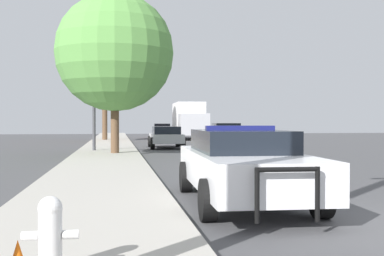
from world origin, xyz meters
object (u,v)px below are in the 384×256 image
Objects in this scene: car_background_midblock at (166,136)px; box_truck at (189,120)px; traffic_light at (117,73)px; tree_sidewalk_far at (105,76)px; car_background_oncoming at (226,134)px; police_car at (242,164)px; tree_sidewalk_mid at (115,52)px; car_background_distant at (162,130)px; fire_hydrant at (50,231)px.

box_truck reaches higher than car_background_midblock.
tree_sidewalk_far is (-0.93, 14.06, 1.15)m from traffic_light.
car_background_oncoming is 12.46m from tree_sidewalk_far.
police_car is 0.73× the size of tree_sidewalk_mid.
car_background_midblock is at bearing -90.47° from car_background_distant.
tree_sidewalk_mid is 0.99× the size of tree_sidewalk_far.
box_truck reaches higher than car_background_distant.
police_car is 16.05m from traffic_light.
car_background_distant is at bearing 57.09° from tree_sidewalk_far.
traffic_light reaches higher than car_background_oncoming.
car_background_oncoming is (7.58, 25.19, 0.26)m from fire_hydrant.
traffic_light is 1.24× the size of car_background_oncoming.
car_background_oncoming is at bearing 38.12° from traffic_light.
car_background_distant is 0.95× the size of car_background_oncoming.
fire_hydrant is 0.17× the size of car_background_distant.
tree_sidewalk_far reaches higher than fire_hydrant.
car_background_midblock is at bearing 81.43° from fire_hydrant.
box_truck is at bearing 71.82° from tree_sidewalk_mid.
traffic_light reaches higher than police_car.
tree_sidewalk_far is at bearing 26.45° from box_truck.
traffic_light reaches higher than car_background_midblock.
tree_sidewalk_mid reaches higher than car_background_midblock.
tree_sidewalk_far is (-7.83, 8.65, 4.39)m from car_background_oncoming.
tree_sidewalk_far is at bearing -118.66° from car_background_distant.
tree_sidewalk_far is (-7.29, -3.40, 3.45)m from box_truck.
car_background_midblock is 11.93m from tree_sidewalk_far.
car_background_oncoming is 1.02× the size of car_background_midblock.
tree_sidewalk_far reaches higher than tree_sidewalk_mid.
tree_sidewalk_mid reaches higher than police_car.
car_background_midblock is 0.61× the size of box_truck.
police_car is at bearing -88.82° from car_background_distant.
police_car is 21.43m from car_background_oncoming.
car_background_midblock is (-4.05, -1.75, -0.08)m from car_background_oncoming.
traffic_light is 0.76× the size of tree_sidewalk_mid.
police_car reaches higher than fire_hydrant.
tree_sidewalk_far is at bearing -44.39° from car_background_oncoming.
car_background_distant is 10.75m from tree_sidewalk_far.
traffic_light is 1.31× the size of car_background_distant.
car_background_oncoming is at bearing -47.84° from tree_sidewalk_far.
box_truck is at bearing 69.98° from traffic_light.
fire_hydrant is 0.10× the size of box_truck.
traffic_light is at bearing -86.22° from tree_sidewalk_far.
car_background_distant is at bearing 79.61° from tree_sidewalk_mid.
box_truck is at bearing -94.92° from police_car.
box_truck is (1.97, -4.83, 0.98)m from car_background_distant.
car_background_oncoming is 0.62× the size of box_truck.
fire_hydrant is 0.16× the size of car_background_midblock.
traffic_light is 0.77× the size of box_truck.
tree_sidewalk_mid is (-2.47, 13.31, 3.97)m from police_car.
police_car reaches higher than car_background_oncoming.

